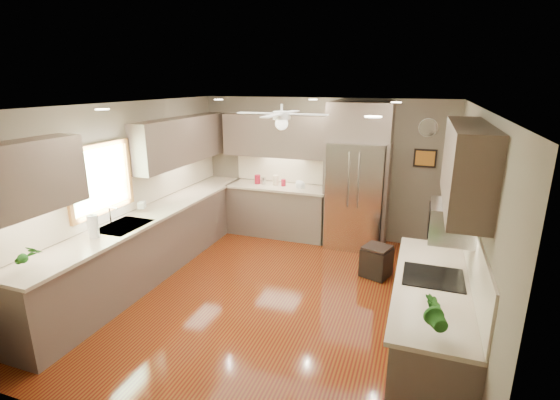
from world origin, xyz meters
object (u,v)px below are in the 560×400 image
Objects in this scene: canister_a at (258,179)px; refrigerator at (357,179)px; canister_b at (264,180)px; microwave at (452,221)px; bowl at (300,186)px; canister_d at (283,183)px; soap_bottle at (143,204)px; paper_towel at (93,227)px; potted_plant_left at (26,255)px; canister_c at (276,180)px; potted_plant_right at (435,313)px; stool at (376,261)px.

refrigerator reaches higher than canister_a.
canister_b is 4.14m from microwave.
canister_a is 0.79× the size of bowl.
canister_d is 2.55m from soap_bottle.
potted_plant_left is at bearing -88.25° from paper_towel.
refrigerator is (1.84, -0.06, 0.17)m from canister_a.
canister_c reaches higher than canister_b.
paper_towel is at bearing -117.95° from bowl.
canister_d is 0.41× the size of paper_towel.
microwave is at bearing 5.89° from paper_towel.
potted_plant_right is 4.44m from bowl.
refrigerator is at bearing -1.86° from canister_b.
refrigerator reaches higher than canister_b.
canister_c is at bearing 74.38° from potted_plant_left.
canister_b is at bearing 73.29° from paper_towel.
canister_a is at bearing 75.38° from paper_towel.
soap_bottle is 0.37× the size of microwave.
potted_plant_left is 4.37m from bowl.
refrigerator is 7.91× the size of paper_towel.
paper_towel is (-4.00, -0.41, -0.40)m from microwave.
microwave is 2.18m from stool.
canister_b is 0.27× the size of stool.
potted_plant_right is at bearing -60.18° from bowl.
canister_b is at bearing -173.44° from canister_c.
soap_bottle is 4.19m from microwave.
potted_plant_right is at bearing -56.91° from canister_d.
stool is (3.30, 0.93, -0.80)m from soap_bottle.
canister_b is 2.35m from soap_bottle.
canister_a is 0.49× the size of potted_plant_right.
refrigerator is at bearing -3.14° from canister_c.
soap_bottle is at bearing 170.80° from microwave.
paper_towel is (-3.18, -2.01, 0.84)m from stool.
soap_bottle is at bearing -130.79° from bowl.
canister_d reaches higher than bowl.
canister_c is at bearing 135.29° from microwave.
canister_b is 0.23× the size of microwave.
canister_b is 0.37× the size of potted_plant_right.
canister_c is 1.38× the size of canister_d.
microwave reaches higher than potted_plant_right.
bowl is (1.78, 2.06, -0.07)m from soap_bottle.
bowl is at bearing 143.37° from stool.
bowl is 0.39× the size of microwave.
microwave is (2.33, -2.73, 0.51)m from bowl.
paper_towel is at bearing -106.71° from canister_b.
potted_plant_left is 3.85m from potted_plant_right.
soap_bottle reaches higher than canister_d.
stool is at bearing 117.01° from microwave.
canister_b is 1.00× the size of canister_d.
microwave is (3.04, -2.76, 0.47)m from canister_b.
potted_plant_left reaches higher than stool.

